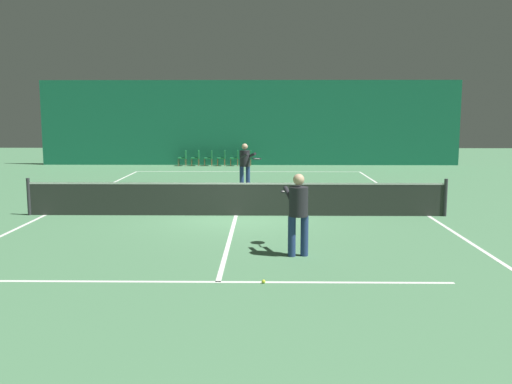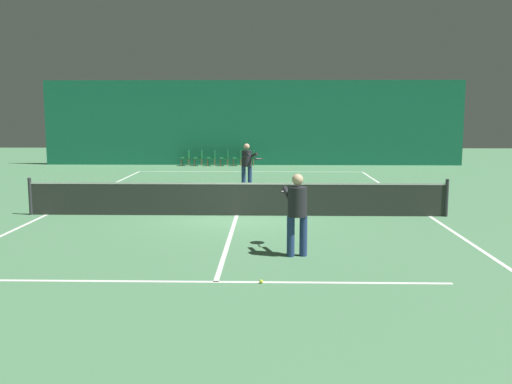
{
  "view_description": "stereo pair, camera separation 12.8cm",
  "coord_description": "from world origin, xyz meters",
  "px_view_note": "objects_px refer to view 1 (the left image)",
  "views": [
    {
      "loc": [
        0.81,
        -16.04,
        2.97
      ],
      "look_at": [
        0.6,
        -2.07,
        0.98
      ],
      "focal_mm": 40.0,
      "sensor_mm": 36.0,
      "label": 1
    },
    {
      "loc": [
        0.93,
        -16.04,
        2.97
      ],
      "look_at": [
        0.6,
        -2.07,
        0.98
      ],
      "focal_mm": 40.0,
      "sensor_mm": 36.0,
      "label": 2
    }
  ],
  "objects_px": {
    "tennis_net": "(236,198)",
    "courtside_chair_2": "(210,157)",
    "courtside_chair_5": "(249,157)",
    "tennis_ball": "(264,281)",
    "player_far": "(245,162)",
    "courtside_chair_0": "(184,157)",
    "player_near": "(298,208)",
    "courtside_chair_4": "(236,157)",
    "courtside_chair_3": "(223,157)",
    "courtside_chair_1": "(197,157)"
  },
  "relations": [
    {
      "from": "tennis_net",
      "to": "courtside_chair_5",
      "type": "xyz_separation_m",
      "value": [
        -0.05,
        14.9,
        -0.03
      ]
    },
    {
      "from": "tennis_ball",
      "to": "courtside_chair_3",
      "type": "bearing_deg",
      "value": 96.06
    },
    {
      "from": "tennis_net",
      "to": "courtside_chair_1",
      "type": "bearing_deg",
      "value": 100.98
    },
    {
      "from": "courtside_chair_4",
      "to": "tennis_net",
      "type": "bearing_deg",
      "value": 2.91
    },
    {
      "from": "tennis_net",
      "to": "courtside_chair_4",
      "type": "height_order",
      "value": "tennis_net"
    },
    {
      "from": "courtside_chair_3",
      "to": "courtside_chair_5",
      "type": "distance_m",
      "value": 1.42
    },
    {
      "from": "player_far",
      "to": "courtside_chair_2",
      "type": "xyz_separation_m",
      "value": [
        -2.25,
        9.04,
        -0.52
      ]
    },
    {
      "from": "tennis_net",
      "to": "courtside_chair_1",
      "type": "height_order",
      "value": "tennis_net"
    },
    {
      "from": "courtside_chair_4",
      "to": "courtside_chair_3",
      "type": "bearing_deg",
      "value": -90.0
    },
    {
      "from": "player_far",
      "to": "tennis_net",
      "type": "bearing_deg",
      "value": -29.44
    },
    {
      "from": "courtside_chair_1",
      "to": "courtside_chair_3",
      "type": "relative_size",
      "value": 1.0
    },
    {
      "from": "courtside_chair_1",
      "to": "courtside_chair_0",
      "type": "bearing_deg",
      "value": -90.0
    },
    {
      "from": "player_far",
      "to": "courtside_chair_4",
      "type": "distance_m",
      "value": 9.1
    },
    {
      "from": "player_near",
      "to": "courtside_chair_5",
      "type": "relative_size",
      "value": 2.03
    },
    {
      "from": "courtside_chair_0",
      "to": "courtside_chair_2",
      "type": "height_order",
      "value": "same"
    },
    {
      "from": "courtside_chair_1",
      "to": "tennis_ball",
      "type": "height_order",
      "value": "courtside_chair_1"
    },
    {
      "from": "player_far",
      "to": "courtside_chair_4",
      "type": "height_order",
      "value": "player_far"
    },
    {
      "from": "courtside_chair_5",
      "to": "tennis_ball",
      "type": "height_order",
      "value": "courtside_chair_5"
    },
    {
      "from": "tennis_net",
      "to": "player_near",
      "type": "bearing_deg",
      "value": -71.68
    },
    {
      "from": "courtside_chair_0",
      "to": "courtside_chair_4",
      "type": "xyz_separation_m",
      "value": [
        2.84,
        0.0,
        0.0
      ]
    },
    {
      "from": "courtside_chair_4",
      "to": "tennis_ball",
      "type": "bearing_deg",
      "value": 4.17
    },
    {
      "from": "player_far",
      "to": "courtside_chair_2",
      "type": "height_order",
      "value": "player_far"
    },
    {
      "from": "tennis_net",
      "to": "courtside_chair_2",
      "type": "relative_size",
      "value": 14.29
    },
    {
      "from": "courtside_chair_5",
      "to": "player_near",
      "type": "bearing_deg",
      "value": 4.55
    },
    {
      "from": "courtside_chair_0",
      "to": "courtside_chair_5",
      "type": "relative_size",
      "value": 1.0
    },
    {
      "from": "player_far",
      "to": "courtside_chair_0",
      "type": "xyz_separation_m",
      "value": [
        -3.67,
        9.04,
        -0.52
      ]
    },
    {
      "from": "player_far",
      "to": "tennis_ball",
      "type": "height_order",
      "value": "player_far"
    },
    {
      "from": "player_near",
      "to": "courtside_chair_1",
      "type": "xyz_separation_m",
      "value": [
        -4.39,
        19.42,
        -0.51
      ]
    },
    {
      "from": "player_far",
      "to": "courtside_chair_0",
      "type": "distance_m",
      "value": 9.77
    },
    {
      "from": "tennis_net",
      "to": "courtside_chair_4",
      "type": "distance_m",
      "value": 14.92
    },
    {
      "from": "courtside_chair_0",
      "to": "tennis_net",
      "type": "bearing_deg",
      "value": 13.58
    },
    {
      "from": "tennis_ball",
      "to": "courtside_chair_2",
      "type": "bearing_deg",
      "value": 97.93
    },
    {
      "from": "player_near",
      "to": "tennis_ball",
      "type": "xyz_separation_m",
      "value": [
        -0.7,
        -1.94,
        -0.96
      ]
    },
    {
      "from": "courtside_chair_3",
      "to": "courtside_chair_4",
      "type": "xyz_separation_m",
      "value": [
        0.71,
        0.0,
        0.0
      ]
    },
    {
      "from": "courtside_chair_1",
      "to": "tennis_ball",
      "type": "xyz_separation_m",
      "value": [
        3.69,
        -21.36,
        -0.45
      ]
    },
    {
      "from": "player_far",
      "to": "courtside_chair_5",
      "type": "xyz_separation_m",
      "value": [
        -0.12,
        9.04,
        -0.52
      ]
    },
    {
      "from": "player_near",
      "to": "player_far",
      "type": "xyz_separation_m",
      "value": [
        -1.43,
        10.38,
        0.01
      ]
    },
    {
      "from": "courtside_chair_3",
      "to": "courtside_chair_4",
      "type": "bearing_deg",
      "value": 90.0
    },
    {
      "from": "courtside_chair_2",
      "to": "tennis_ball",
      "type": "bearing_deg",
      "value": 7.93
    },
    {
      "from": "player_near",
      "to": "courtside_chair_0",
      "type": "xyz_separation_m",
      "value": [
        -5.1,
        19.42,
        -0.51
      ]
    },
    {
      "from": "courtside_chair_0",
      "to": "courtside_chair_1",
      "type": "relative_size",
      "value": 1.0
    },
    {
      "from": "player_near",
      "to": "courtside_chair_5",
      "type": "height_order",
      "value": "player_near"
    },
    {
      "from": "courtside_chair_2",
      "to": "courtside_chair_5",
      "type": "xyz_separation_m",
      "value": [
        2.13,
        0.0,
        0.0
      ]
    },
    {
      "from": "courtside_chair_4",
      "to": "courtside_chair_1",
      "type": "bearing_deg",
      "value": -90.0
    },
    {
      "from": "courtside_chair_4",
      "to": "courtside_chair_5",
      "type": "bearing_deg",
      "value": 90.0
    },
    {
      "from": "courtside_chair_3",
      "to": "tennis_net",
      "type": "bearing_deg",
      "value": 5.63
    },
    {
      "from": "player_near",
      "to": "courtside_chair_0",
      "type": "height_order",
      "value": "player_near"
    },
    {
      "from": "courtside_chair_2",
      "to": "courtside_chair_4",
      "type": "distance_m",
      "value": 1.42
    },
    {
      "from": "courtside_chair_3",
      "to": "courtside_chair_4",
      "type": "distance_m",
      "value": 0.71
    },
    {
      "from": "player_far",
      "to": "courtside_chair_4",
      "type": "bearing_deg",
      "value": 156.52
    }
  ]
}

